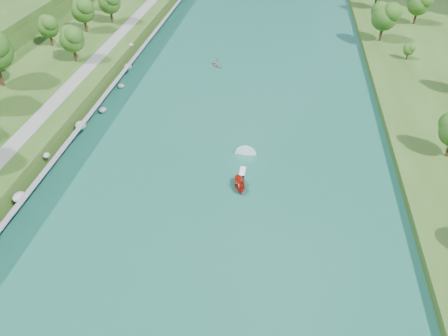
# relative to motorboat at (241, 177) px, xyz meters

# --- Properties ---
(ground) EXTENTS (260.00, 260.00, 0.00)m
(ground) POSITION_rel_motorboat_xyz_m (-3.57, -11.92, -0.72)
(ground) COLOR #2D5119
(ground) RESTS_ON ground
(river_water) EXTENTS (55.00, 240.00, 0.10)m
(river_water) POSITION_rel_motorboat_xyz_m (-3.57, 8.08, -0.67)
(river_water) COLOR #165749
(river_water) RESTS_ON ground
(riprap_bank) EXTENTS (4.46, 236.00, 4.16)m
(riprap_bank) POSITION_rel_motorboat_xyz_m (-29.42, 6.79, 1.09)
(riprap_bank) COLOR slate
(riprap_bank) RESTS_ON ground
(riverside_path) EXTENTS (3.00, 200.00, 0.10)m
(riverside_path) POSITION_rel_motorboat_xyz_m (-36.07, 8.08, 2.83)
(riverside_path) COLOR gray
(riverside_path) RESTS_ON berm_west
(motorboat) EXTENTS (3.60, 18.81, 2.00)m
(motorboat) POSITION_rel_motorboat_xyz_m (0.00, 0.00, 0.00)
(motorboat) COLOR red
(motorboat) RESTS_ON river_water
(raft) EXTENTS (3.94, 4.03, 1.67)m
(raft) POSITION_rel_motorboat_xyz_m (-10.36, 41.74, -0.23)
(raft) COLOR #94969C
(raft) RESTS_ON river_water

